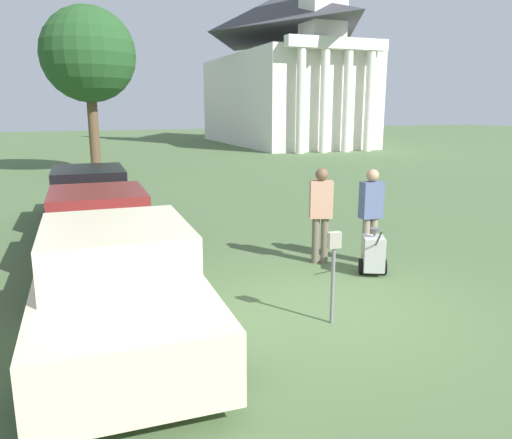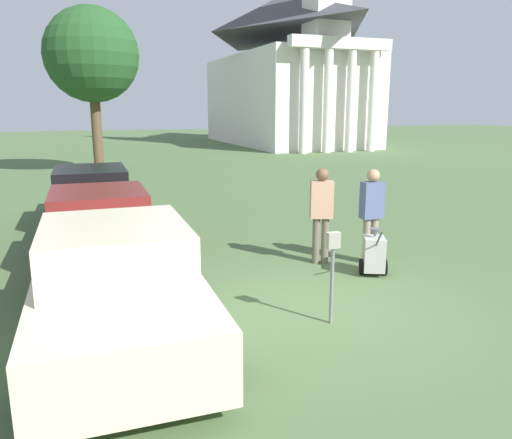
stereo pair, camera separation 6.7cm
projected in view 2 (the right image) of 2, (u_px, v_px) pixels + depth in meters
ground_plane at (335, 310)px, 7.34m from camera, size 120.00×120.00×0.00m
parked_car_cream at (117, 285)px, 6.31m from camera, size 2.16×4.69×1.55m
parked_car_maroon at (100, 229)px, 9.37m from camera, size 2.14×4.70×1.44m
parked_car_black at (92, 199)px, 12.36m from camera, size 2.12×5.33×1.48m
parking_meter at (333, 260)px, 6.70m from camera, size 0.18×0.09×1.30m
person_worker at (321, 209)px, 9.32m from camera, size 0.47×0.35×1.82m
person_supervisor at (372, 210)px, 9.35m from camera, size 0.42×0.24×1.80m
equipment_cart at (374, 254)px, 8.81m from camera, size 0.62×0.97×1.00m
church at (288, 65)px, 38.64m from camera, size 8.46×17.28×22.97m
shade_tree at (92, 56)px, 21.30m from camera, size 4.01×4.01×7.09m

